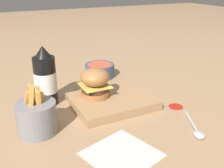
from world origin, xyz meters
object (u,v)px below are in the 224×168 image
(burger, at_px, (95,82))
(ketchup_bottle, at_px, (45,79))
(fries_basket, at_px, (37,117))
(serving_board, at_px, (112,101))
(spoon, at_px, (197,131))
(side_bowl, at_px, (100,70))

(burger, height_order, ketchup_bottle, ketchup_bottle)
(fries_basket, bearing_deg, serving_board, 12.45)
(spoon, bearing_deg, side_bowl, -148.18)
(serving_board, bearing_deg, spoon, -62.21)
(burger, relative_size, spoon, 0.69)
(spoon, bearing_deg, burger, -122.95)
(serving_board, distance_m, ketchup_bottle, 0.24)
(serving_board, distance_m, burger, 0.09)
(side_bowl, height_order, spoon, side_bowl)
(ketchup_bottle, xyz_separation_m, fries_basket, (-0.07, -0.17, -0.04))
(burger, xyz_separation_m, fries_basket, (-0.22, -0.10, -0.03))
(serving_board, relative_size, fries_basket, 1.78)
(serving_board, xyz_separation_m, fries_basket, (-0.26, -0.06, 0.03))
(ketchup_bottle, bearing_deg, spoon, -48.33)
(burger, xyz_separation_m, ketchup_bottle, (-0.15, 0.08, 0.01))
(burger, relative_size, fries_basket, 0.67)
(fries_basket, height_order, side_bowl, fries_basket)
(serving_board, height_order, ketchup_bottle, ketchup_bottle)
(serving_board, xyz_separation_m, side_bowl, (0.08, 0.28, 0.02))
(serving_board, height_order, spoon, serving_board)
(serving_board, height_order, side_bowl, side_bowl)
(spoon, bearing_deg, serving_board, -126.79)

